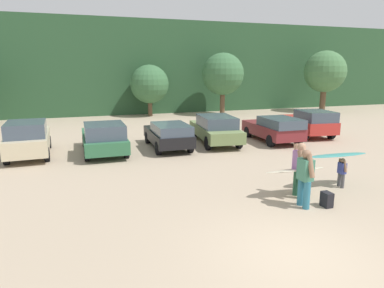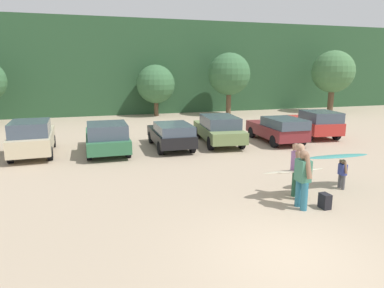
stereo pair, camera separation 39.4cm
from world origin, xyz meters
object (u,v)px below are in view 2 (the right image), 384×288
parked_car_black (171,134)px  person_companion (303,176)px  person_adult (299,168)px  parked_car_champagne (32,137)px  person_child (342,172)px  surfboard_cream (294,171)px  surfboard_teal (338,156)px  backpack_dropped (325,201)px  parked_car_forest_green (107,137)px  parked_car_red (314,123)px  parked_car_olive_green (219,129)px  parked_car_maroon (278,129)px

parked_car_black → person_companion: size_ratio=2.37×
person_adult → person_companion: 0.83m
person_companion → parked_car_champagne: bearing=-45.5°
person_child → surfboard_cream: 2.05m
surfboard_teal → backpack_dropped: (-1.51, -1.40, -0.90)m
person_child → surfboard_cream: bearing=6.9°
parked_car_forest_green → parked_car_red: parked_car_red is taller
person_adult → parked_car_black: bearing=-72.5°
parked_car_champagne → person_companion: person_companion is taller
parked_car_red → person_adult: bearing=148.9°
parked_car_black → parked_car_olive_green: bearing=-80.2°
parked_car_olive_green → parked_car_maroon: size_ratio=1.16×
person_adult → person_companion: size_ratio=1.02×
parked_car_forest_green → parked_car_olive_green: parked_car_forest_green is taller
parked_car_olive_green → backpack_dropped: (-0.27, -9.31, -0.59)m
parked_car_champagne → backpack_dropped: 13.10m
parked_car_forest_green → person_adult: bearing=-145.7°
parked_car_black → parked_car_olive_green: 2.80m
person_adult → surfboard_teal: 1.87m
person_child → surfboard_cream: (-2.03, -0.17, 0.28)m
parked_car_maroon → surfboard_teal: 7.49m
parked_car_champagne → parked_car_olive_green: size_ratio=0.89×
parked_car_olive_green → person_companion: bearing=-180.0°
parked_car_black → surfboard_cream: (2.11, -7.78, 0.12)m
parked_car_black → person_child: size_ratio=4.00×
parked_car_black → backpack_dropped: bearing=-163.5°
parked_car_forest_green → backpack_dropped: parked_car_forest_green is taller
person_adult → person_child: person_adult is taller
surfboard_cream → parked_car_maroon: bearing=-116.7°
person_child → backpack_dropped: size_ratio=2.30×
parked_car_black → backpack_dropped: 9.23m
parked_car_maroon → parked_car_red: (2.91, 0.83, 0.07)m
parked_car_forest_green → person_child: 10.58m
parked_car_red → backpack_dropped: bearing=153.1°
parked_car_olive_green → parked_car_maroon: 3.32m
parked_car_olive_green → surfboard_teal: parked_car_olive_green is taller
person_adult → surfboard_cream: size_ratio=0.83×
parked_car_black → person_child: bearing=-150.6°
parked_car_black → backpack_dropped: (2.49, -8.87, -0.51)m
parked_car_champagne → parked_car_maroon: (12.61, -0.80, -0.09)m
parked_car_olive_green → backpack_dropped: parked_car_olive_green is taller
parked_car_red → parked_car_black: bearing=101.0°
parked_car_maroon → surfboard_cream: size_ratio=1.98×
person_child → parked_car_black: bearing=-59.5°
person_child → surfboard_cream: person_child is taller
parked_car_black → parked_car_maroon: bearing=-91.8°
parked_car_champagne → parked_car_maroon: bearing=-95.8°
parked_car_forest_green → surfboard_cream: parked_car_forest_green is taller
person_adult → parked_car_maroon: bearing=-114.6°
parked_car_black → parked_car_red: parked_car_red is taller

